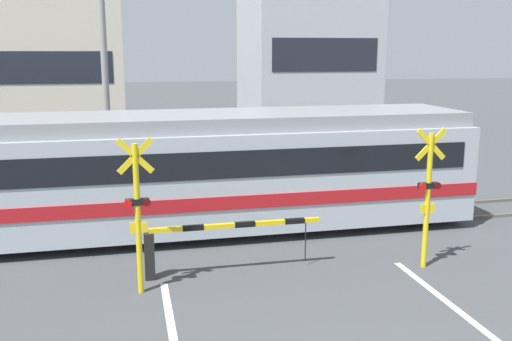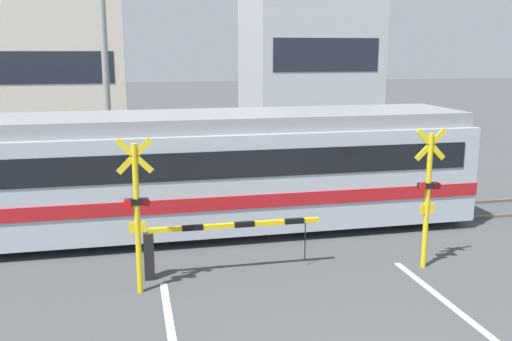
{
  "view_description": "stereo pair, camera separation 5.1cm",
  "coord_description": "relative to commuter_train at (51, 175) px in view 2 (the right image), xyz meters",
  "views": [
    {
      "loc": [
        -3.07,
        -5.16,
        4.53
      ],
      "look_at": [
        0.0,
        8.38,
        1.6
      ],
      "focal_mm": 40.0,
      "sensor_mm": 36.0,
      "label": 1
    },
    {
      "loc": [
        -3.02,
        -5.17,
        4.53
      ],
      "look_at": [
        0.0,
        8.38,
        1.6
      ],
      "focal_mm": 40.0,
      "sensor_mm": 36.0,
      "label": 2
    }
  ],
  "objects": [
    {
      "name": "crossing_signal_left",
      "position": [
        1.96,
        -3.64,
        0.04
      ],
      "size": [
        0.68,
        0.15,
        2.99
      ],
      "color": "yellow",
      "rests_on": "ground_plane"
    },
    {
      "name": "pedestrian",
      "position": [
        4.96,
        5.53,
        -0.65
      ],
      "size": [
        0.38,
        0.22,
        1.66
      ],
      "color": "#23232D",
      "rests_on": "ground_plane"
    },
    {
      "name": "crossing_signal_right",
      "position": [
        7.89,
        -3.64,
        0.04
      ],
      "size": [
        0.68,
        0.15,
        2.99
      ],
      "color": "yellow",
      "rests_on": "ground_plane"
    },
    {
      "name": "rail_track_far",
      "position": [
        4.93,
        0.72,
        -1.57
      ],
      "size": [
        50.0,
        0.1,
        0.08
      ],
      "color": "#5B564C",
      "rests_on": "ground_plane"
    },
    {
      "name": "crossing_barrier_near",
      "position": [
        3.13,
        -3.03,
        -0.85
      ],
      "size": [
        3.66,
        0.2,
        1.07
      ],
      "color": "black",
      "rests_on": "ground_plane"
    },
    {
      "name": "rail_track_near",
      "position": [
        4.93,
        -0.72,
        -1.57
      ],
      "size": [
        50.0,
        0.1,
        0.08
      ],
      "color": "#5B564C",
      "rests_on": "ground_plane"
    },
    {
      "name": "crossing_barrier_far",
      "position": [
        6.72,
        2.92,
        -0.85
      ],
      "size": [
        3.66,
        0.2,
        1.07
      ],
      "color": "black",
      "rests_on": "ground_plane"
    },
    {
      "name": "building_left_of_street",
      "position": [
        -1.09,
        15.06,
        1.85
      ],
      "size": [
        5.8,
        6.05,
        6.92
      ],
      "color": "beige",
      "rests_on": "ground_plane"
    },
    {
      "name": "commuter_train",
      "position": [
        0.0,
        0.0,
        0.0
      ],
      "size": [
        20.97,
        3.04,
        3.0
      ],
      "color": "#ADB7C1",
      "rests_on": "ground_plane"
    },
    {
      "name": "building_right_of_street",
      "position": [
        11.16,
        15.06,
        2.32
      ],
      "size": [
        6.24,
        6.05,
        7.86
      ],
      "color": "#B2B7BC",
      "rests_on": "ground_plane"
    },
    {
      "name": "utility_pole_streetside",
      "position": [
        1.21,
        5.42,
        2.43
      ],
      "size": [
        0.22,
        0.22,
        8.08
      ],
      "color": "gray",
      "rests_on": "ground_plane"
    }
  ]
}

